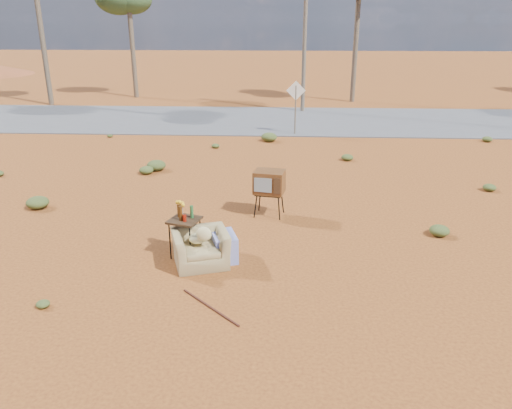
{
  "coord_description": "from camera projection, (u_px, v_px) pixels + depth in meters",
  "views": [
    {
      "loc": [
        0.97,
        -8.55,
        4.53
      ],
      "look_at": [
        0.44,
        1.42,
        0.8
      ],
      "focal_mm": 35.0,
      "sensor_mm": 36.0,
      "label": 1
    }
  ],
  "objects": [
    {
      "name": "armchair",
      "position": [
        205.0,
        243.0,
        9.71
      ],
      "size": [
        1.35,
        1.12,
        0.92
      ],
      "rotation": [
        0.0,
        0.0,
        0.32
      ],
      "color": "#937E50",
      "rests_on": "ground"
    },
    {
      "name": "ground",
      "position": [
        229.0,
        268.0,
        9.64
      ],
      "size": [
        140.0,
        140.0,
        0.0
      ],
      "primitive_type": "plane",
      "color": "#99541E",
      "rests_on": "ground"
    },
    {
      "name": "highway",
      "position": [
        262.0,
        120.0,
        23.66
      ],
      "size": [
        140.0,
        7.0,
        0.04
      ],
      "primitive_type": "cube",
      "color": "#565659",
      "rests_on": "ground"
    },
    {
      "name": "utility_pole_center",
      "position": [
        305.0,
        27.0,
        24.46
      ],
      "size": [
        1.4,
        0.2,
        8.0
      ],
      "color": "brown",
      "rests_on": "ground"
    },
    {
      "name": "eucalyptus_near_left",
      "position": [
        129.0,
        2.0,
        28.71
      ],
      "size": [
        3.2,
        3.2,
        6.6
      ],
      "color": "brown",
      "rests_on": "ground"
    },
    {
      "name": "scrub_patch",
      "position": [
        216.0,
        188.0,
        13.75
      ],
      "size": [
        17.49,
        8.07,
        0.33
      ],
      "color": "#485525",
      "rests_on": "ground"
    },
    {
      "name": "road_sign",
      "position": [
        296.0,
        98.0,
        20.26
      ],
      "size": [
        0.78,
        0.06,
        2.19
      ],
      "color": "brown",
      "rests_on": "ground"
    },
    {
      "name": "side_table",
      "position": [
        183.0,
        217.0,
        9.9
      ],
      "size": [
        0.7,
        0.7,
        1.12
      ],
      "rotation": [
        0.0,
        0.0,
        -0.3
      ],
      "color": "#362213",
      "rests_on": "ground"
    },
    {
      "name": "tv_unit",
      "position": [
        269.0,
        183.0,
        11.95
      ],
      "size": [
        0.79,
        0.68,
        1.13
      ],
      "rotation": [
        0.0,
        0.0,
        -0.18
      ],
      "color": "black",
      "rests_on": "ground"
    },
    {
      "name": "rusty_bar",
      "position": [
        210.0,
        307.0,
        8.31
      ],
      "size": [
        1.09,
        1.08,
        0.04
      ],
      "primitive_type": "cylinder",
      "rotation": [
        0.0,
        1.57,
        -0.78
      ],
      "color": "#4A1C13",
      "rests_on": "ground"
    }
  ]
}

